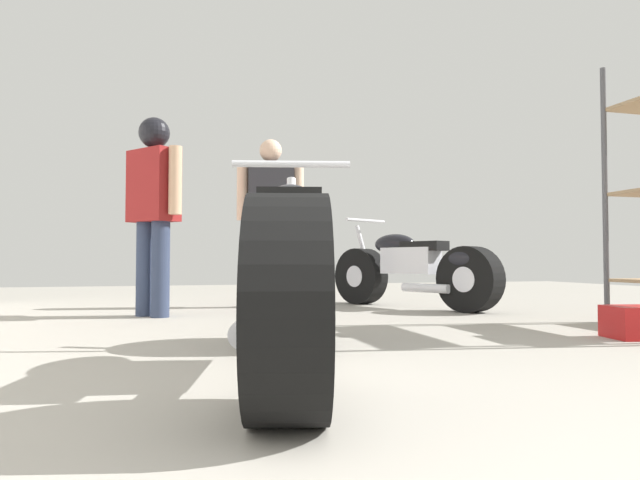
{
  "coord_description": "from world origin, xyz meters",
  "views": [
    {
      "loc": [
        -0.84,
        -0.19,
        0.47
      ],
      "look_at": [
        0.12,
        3.28,
        0.6
      ],
      "focal_mm": 31.56,
      "sensor_mm": 36.0,
      "label": 1
    }
  ],
  "objects": [
    {
      "name": "mechanic_in_blue",
      "position": [
        0.19,
        5.4,
        0.96
      ],
      "size": [
        0.68,
        0.29,
        1.7
      ],
      "color": "#384766",
      "rests_on": "ground_plane"
    },
    {
      "name": "mechanic_with_helmet",
      "position": [
        -0.93,
        4.72,
        1.0
      ],
      "size": [
        0.5,
        0.58,
        1.68
      ],
      "color": "#2D3851",
      "rests_on": "ground_plane"
    },
    {
      "name": "motorcycle_black_naked",
      "position": [
        1.54,
        4.92,
        0.38
      ],
      "size": [
        1.07,
        1.84,
        0.92
      ],
      "color": "black",
      "rests_on": "ground_plane"
    },
    {
      "name": "ground_plane",
      "position": [
        0.0,
        3.16,
        0.0
      ],
      "size": [
        15.19,
        15.19,
        0.0
      ],
      "primitive_type": "plane",
      "color": "#9E998E"
    },
    {
      "name": "motorcycle_maroon_cruiser",
      "position": [
        -0.34,
        2.1,
        0.42
      ],
      "size": [
        0.82,
        2.16,
        1.01
      ],
      "color": "black",
      "rests_on": "ground_plane"
    }
  ]
}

